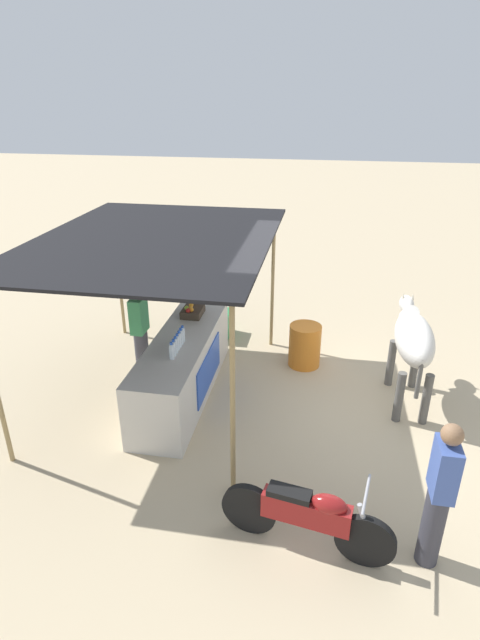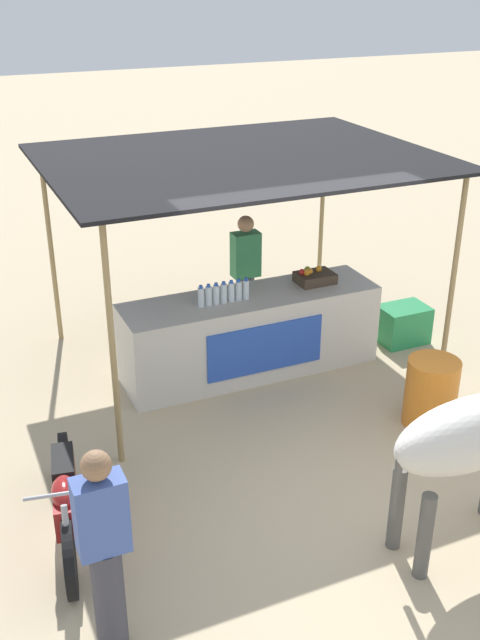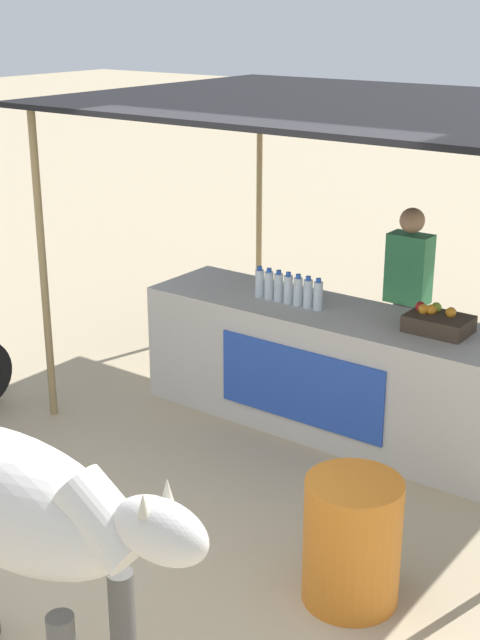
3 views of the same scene
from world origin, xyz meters
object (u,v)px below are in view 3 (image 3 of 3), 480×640
Objects in this scene: stall_counter at (328,369)px; water_barrel at (352,541)px; cow at (18,511)px; vendor_behind_counter at (407,305)px; fruit_crate at (438,322)px.

water_barrel is (1.24, -1.79, -0.11)m from stall_counter.
water_barrel is 0.40× the size of cow.
vendor_behind_counter is (0.27, 0.75, 0.37)m from stall_counter.
stall_counter is at bearing -176.19° from fruit_crate.
vendor_behind_counter is at bearing 110.80° from water_barrel.
stall_counter is 1.82× the size of vendor_behind_counter.
fruit_crate is 0.92m from vendor_behind_counter.
stall_counter is 1.01m from fruit_crate.
fruit_crate is 2.00m from water_barrel.
fruit_crate reaches higher than stall_counter.
water_barrel is at bearing -69.20° from vendor_behind_counter.
cow is (-0.83, -1.57, 0.67)m from water_barrel.
water_barrel is at bearing -55.30° from stall_counter.
stall_counter is 2.17m from water_barrel.
cow is at bearing -88.09° from vendor_behind_counter.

